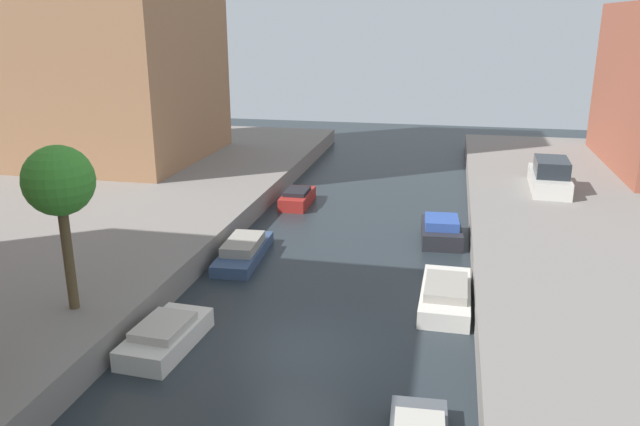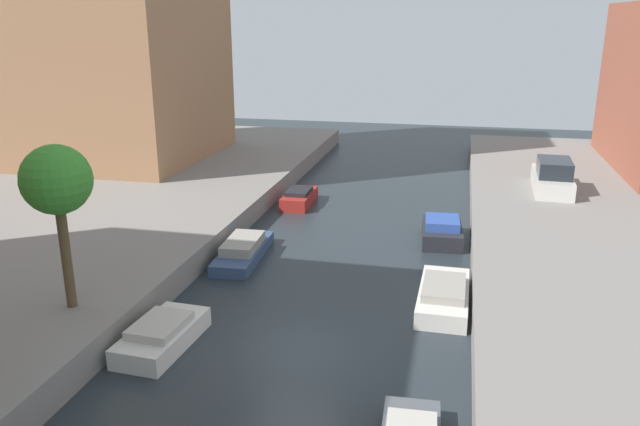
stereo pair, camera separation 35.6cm
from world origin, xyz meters
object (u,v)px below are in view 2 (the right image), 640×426
(moored_boat_left_3, at_px, (243,250))
(moored_boat_left_4, at_px, (299,198))
(street_tree_2, at_px, (57,182))
(parked_car, at_px, (553,177))
(moored_boat_right_4, at_px, (442,231))
(moored_boat_right_3, at_px, (444,295))
(moored_boat_left_2, at_px, (162,335))

(moored_boat_left_3, xyz_separation_m, moored_boat_left_4, (0.28, 7.89, 0.03))
(street_tree_2, xyz_separation_m, moored_boat_left_3, (2.83, 7.27, -4.50))
(parked_car, distance_m, moored_boat_right_4, 8.03)
(street_tree_2, distance_m, moored_boat_right_4, 15.94)
(parked_car, distance_m, moored_boat_left_4, 12.82)
(street_tree_2, bearing_deg, parked_car, 47.47)
(moored_boat_left_3, bearing_deg, moored_boat_right_3, -18.34)
(moored_boat_right_4, bearing_deg, moored_boat_right_3, -87.26)
(street_tree_2, relative_size, moored_boat_left_4, 1.59)
(moored_boat_left_4, height_order, moored_boat_right_4, moored_boat_right_4)
(street_tree_2, height_order, parked_car, street_tree_2)
(moored_boat_left_3, distance_m, moored_boat_right_4, 8.63)
(moored_boat_left_2, xyz_separation_m, moored_boat_right_4, (7.68, 11.12, 0.09))
(moored_boat_right_4, bearing_deg, moored_boat_left_4, 151.41)
(parked_car, distance_m, moored_boat_right_3, 13.50)
(street_tree_2, xyz_separation_m, moored_boat_left_4, (3.12, 15.16, -4.47))
(parked_car, relative_size, moored_boat_left_2, 1.37)
(moored_boat_left_4, xyz_separation_m, moored_boat_right_3, (7.76, -10.56, 0.01))
(parked_car, relative_size, moored_boat_left_4, 1.50)
(moored_boat_left_3, relative_size, moored_boat_right_3, 1.10)
(parked_car, bearing_deg, moored_boat_right_3, -111.11)
(moored_boat_left_2, bearing_deg, street_tree_2, 179.68)
(moored_boat_left_2, xyz_separation_m, moored_boat_left_3, (-0.05, 7.28, -0.02))
(parked_car, xyz_separation_m, moored_boat_left_4, (-12.60, -1.98, -1.30))
(moored_boat_right_3, bearing_deg, moored_boat_left_2, -150.00)
(street_tree_2, height_order, moored_boat_left_4, street_tree_2)
(parked_car, bearing_deg, moored_boat_left_2, -126.81)
(moored_boat_left_2, bearing_deg, moored_boat_left_3, 90.39)
(street_tree_2, relative_size, parked_car, 1.06)
(moored_boat_left_2, distance_m, moored_boat_left_4, 15.18)
(moored_boat_left_3, distance_m, moored_boat_right_3, 8.48)
(moored_boat_left_3, xyz_separation_m, moored_boat_right_4, (7.73, 3.83, 0.11))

